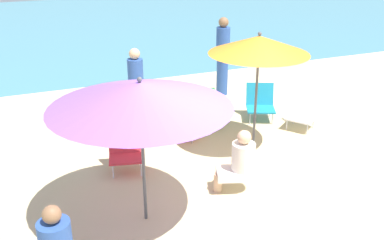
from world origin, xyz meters
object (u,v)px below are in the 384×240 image
beach_chair_c (176,123)px  person_b (239,161)px  umbrella_orange (259,45)px  beach_chair_b (303,113)px  beach_chair_e (206,106)px  umbrella_purple (140,95)px  beach_chair_a (260,102)px  person_a (136,90)px  person_d (223,56)px  beach_chair_d (126,149)px

beach_chair_c → person_b: (0.19, -1.98, 0.19)m
umbrella_orange → beach_chair_c: (-1.07, 0.86, -1.49)m
beach_chair_b → beach_chair_e: 1.81m
umbrella_purple → umbrella_orange: (2.28, 1.28, 0.10)m
beach_chair_a → person_a: bearing=-72.7°
person_a → person_d: 2.63m
umbrella_orange → beach_chair_a: (0.77, 1.12, -1.43)m
umbrella_orange → beach_chair_a: umbrella_orange is taller
umbrella_purple → beach_chair_a: size_ratio=2.87×
person_b → person_d: size_ratio=0.53×
umbrella_orange → beach_chair_b: size_ratio=2.78×
person_d → beach_chair_c: bearing=-61.9°
beach_chair_c → beach_chair_e: bearing=54.2°
beach_chair_a → beach_chair_e: bearing=-74.7°
beach_chair_a → person_b: bearing=-12.0°
beach_chair_c → beach_chair_e: 0.88m
beach_chair_c → person_b: size_ratio=0.80×
beach_chair_a → umbrella_orange: bearing=-10.2°
beach_chair_b → person_d: (-0.57, 2.26, 0.60)m
person_a → beach_chair_b: bearing=-169.3°
person_a → person_b: bearing=136.1°
beach_chair_a → person_b: (-1.65, -2.24, 0.14)m
beach_chair_a → beach_chair_b: (0.50, -0.71, -0.05)m
beach_chair_a → beach_chair_e: 1.09m
beach_chair_e → person_d: person_d is taller
umbrella_orange → person_b: bearing=-128.1°
beach_chair_c → person_b: bearing=-59.5°
beach_chair_d → person_b: (1.29, -1.21, 0.13)m
umbrella_orange → beach_chair_c: 2.03m
beach_chair_e → beach_chair_a: bearing=85.4°
beach_chair_a → beach_chair_c: bearing=-57.7°
umbrella_orange → beach_chair_d: umbrella_orange is taller
beach_chair_a → person_a: (-2.38, 0.30, 0.45)m
umbrella_purple → beach_chair_b: bearing=25.4°
umbrella_purple → beach_chair_c: bearing=60.5°
beach_chair_e → umbrella_orange: bearing=17.9°
beach_chair_b → person_a: size_ratio=0.46×
beach_chair_e → person_b: bearing=-8.8°
person_a → person_b: 2.66m
person_b → beach_chair_e: bearing=-84.4°
beach_chair_e → beach_chair_b: bearing=65.4°
umbrella_orange → beach_chair_a: size_ratio=2.63×
beach_chair_a → umbrella_purple: bearing=-27.5°
umbrella_purple → beach_chair_d: size_ratio=3.37×
umbrella_orange → beach_chair_e: (-0.31, 1.29, -1.44)m
beach_chair_a → person_b: size_ratio=0.81×
beach_chair_b → person_d: 2.40m
umbrella_orange → person_a: umbrella_orange is taller
beach_chair_b → person_b: size_ratio=0.77×
umbrella_orange → beach_chair_a: 1.97m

